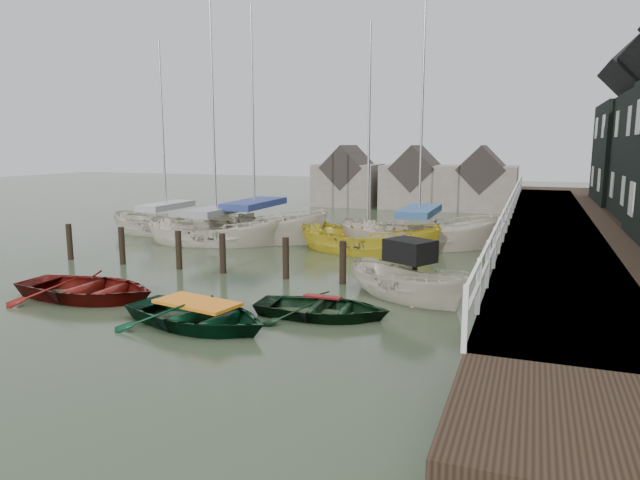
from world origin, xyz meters
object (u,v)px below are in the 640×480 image
at_px(rowboat_red, 88,299).
at_px(sailboat_d, 418,245).
at_px(sailboat_b, 255,238).
at_px(sailboat_c, 367,252).
at_px(sailboat_e, 167,233).
at_px(rowboat_dkgreen, 322,317).
at_px(sailboat_a, 217,242).
at_px(rowboat_green, 198,326).
at_px(motorboat, 408,295).

xyz_separation_m(rowboat_red, sailboat_d, (7.37, 11.87, 0.06)).
height_order(sailboat_b, sailboat_c, sailboat_b).
distance_m(sailboat_c, sailboat_e, 10.81).
xyz_separation_m(rowboat_dkgreen, sailboat_a, (-8.32, 8.68, 0.06)).
relative_size(rowboat_green, sailboat_e, 0.39).
relative_size(motorboat, sailboat_a, 0.38).
distance_m(rowboat_dkgreen, sailboat_e, 15.85).
bearing_deg(motorboat, sailboat_b, 77.53).
bearing_deg(sailboat_d, rowboat_green, 156.26).
distance_m(rowboat_dkgreen, motorboat, 3.06).
bearing_deg(sailboat_d, sailboat_c, 129.51).
bearing_deg(rowboat_green, sailboat_c, 4.52).
bearing_deg(sailboat_e, sailboat_c, -96.69).
distance_m(motorboat, sailboat_e, 15.82).
bearing_deg(rowboat_dkgreen, rowboat_red, 92.02).
distance_m(rowboat_red, sailboat_b, 11.06).
relative_size(sailboat_d, sailboat_e, 1.22).
height_order(motorboat, sailboat_d, sailboat_d).
relative_size(rowboat_green, sailboat_b, 0.34).
bearing_deg(rowboat_red, rowboat_dkgreen, -84.39).
relative_size(motorboat, sailboat_e, 0.43).
bearing_deg(rowboat_red, sailboat_d, -32.54).
distance_m(rowboat_green, motorboat, 6.14).
bearing_deg(rowboat_green, sailboat_e, 49.34).
relative_size(rowboat_green, sailboat_d, 0.32).
bearing_deg(rowboat_red, sailboat_c, -30.65).
relative_size(sailboat_c, sailboat_e, 0.99).
relative_size(rowboat_red, rowboat_dkgreen, 1.24).
relative_size(rowboat_red, sailboat_c, 0.42).
height_order(motorboat, sailboat_c, sailboat_c).
xyz_separation_m(sailboat_b, sailboat_c, (5.85, -1.26, -0.05)).
distance_m(rowboat_green, sailboat_e, 15.34).
height_order(rowboat_green, sailboat_d, sailboat_d).
xyz_separation_m(rowboat_dkgreen, sailboat_e, (-12.09, 10.24, 0.06)).
bearing_deg(sailboat_e, rowboat_red, -155.38).
bearing_deg(sailboat_c, rowboat_green, -174.13).
distance_m(sailboat_c, sailboat_d, 2.70).
height_order(rowboat_dkgreen, sailboat_d, sailboat_d).
xyz_separation_m(sailboat_c, sailboat_d, (1.73, 2.07, 0.05)).
xyz_separation_m(sailboat_c, sailboat_e, (-10.74, 1.22, 0.05)).
distance_m(sailboat_d, sailboat_e, 12.50).
bearing_deg(sailboat_a, rowboat_red, 176.49).
height_order(motorboat, sailboat_b, sailboat_b).
bearing_deg(sailboat_d, rowboat_dkgreen, 167.38).
height_order(rowboat_red, sailboat_a, sailboat_a).
relative_size(rowboat_green, rowboat_dkgreen, 1.15).
bearing_deg(rowboat_green, rowboat_dkgreen, -44.04).
distance_m(rowboat_red, sailboat_c, 11.30).
distance_m(sailboat_a, sailboat_c, 6.97).
height_order(motorboat, sailboat_a, sailboat_a).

